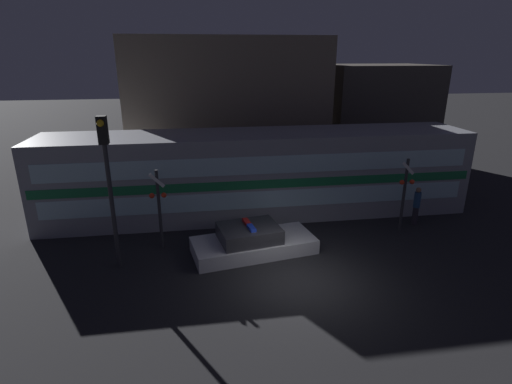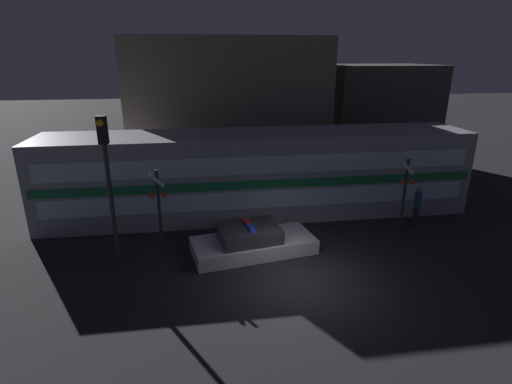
{
  "view_description": "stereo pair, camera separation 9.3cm",
  "coord_description": "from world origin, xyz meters",
  "px_view_note": "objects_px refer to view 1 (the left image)",
  "views": [
    {
      "loc": [
        -3.12,
        -11.33,
        7.24
      ],
      "look_at": [
        -0.75,
        4.3,
        1.74
      ],
      "focal_mm": 28.0,
      "sensor_mm": 36.0,
      "label": 1
    },
    {
      "loc": [
        -3.03,
        -11.34,
        7.24
      ],
      "look_at": [
        -0.75,
        4.3,
        1.74
      ],
      "focal_mm": 28.0,
      "sensor_mm": 36.0,
      "label": 2
    }
  ],
  "objects_px": {
    "pedestrian": "(416,206)",
    "crossing_signal_near": "(405,191)",
    "police_car": "(252,242)",
    "train": "(258,174)",
    "traffic_light_corner": "(108,171)"
  },
  "relations": [
    {
      "from": "train",
      "to": "police_car",
      "type": "distance_m",
      "value": 4.35
    },
    {
      "from": "police_car",
      "to": "traffic_light_corner",
      "type": "bearing_deg",
      "value": 174.56
    },
    {
      "from": "police_car",
      "to": "crossing_signal_near",
      "type": "bearing_deg",
      "value": -1.5
    },
    {
      "from": "train",
      "to": "crossing_signal_near",
      "type": "relative_size",
      "value": 6.09
    },
    {
      "from": "pedestrian",
      "to": "crossing_signal_near",
      "type": "xyz_separation_m",
      "value": [
        -0.97,
        -0.56,
        0.91
      ]
    },
    {
      "from": "police_car",
      "to": "traffic_light_corner",
      "type": "distance_m",
      "value": 5.8
    },
    {
      "from": "police_car",
      "to": "pedestrian",
      "type": "relative_size",
      "value": 2.83
    },
    {
      "from": "pedestrian",
      "to": "crossing_signal_near",
      "type": "height_order",
      "value": "crossing_signal_near"
    },
    {
      "from": "train",
      "to": "pedestrian",
      "type": "bearing_deg",
      "value": -20.09
    },
    {
      "from": "traffic_light_corner",
      "to": "police_car",
      "type": "bearing_deg",
      "value": 4.57
    },
    {
      "from": "train",
      "to": "pedestrian",
      "type": "distance_m",
      "value": 7.22
    },
    {
      "from": "train",
      "to": "traffic_light_corner",
      "type": "height_order",
      "value": "traffic_light_corner"
    },
    {
      "from": "pedestrian",
      "to": "police_car",
      "type": "bearing_deg",
      "value": -168.45
    },
    {
      "from": "train",
      "to": "police_car",
      "type": "xyz_separation_m",
      "value": [
        -0.83,
        -4.0,
        -1.49
      ]
    },
    {
      "from": "police_car",
      "to": "traffic_light_corner",
      "type": "height_order",
      "value": "traffic_light_corner"
    }
  ]
}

